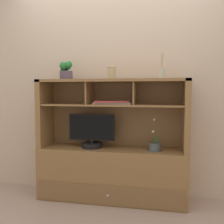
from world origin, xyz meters
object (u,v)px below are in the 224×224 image
object	(u,v)px
tv_monitor	(92,134)
ceramic_vase	(112,73)
media_console	(112,161)
potted_orchid	(155,147)
magazine_stack_left	(113,103)
potted_succulent	(66,71)
diffuser_bottle	(162,74)

from	to	relation	value
tv_monitor	ceramic_vase	bearing A→B (deg)	-1.34
tv_monitor	media_console	bearing A→B (deg)	4.99
media_console	potted_orchid	distance (m)	0.52
magazine_stack_left	potted_succulent	xyz separation A→B (m)	(-0.56, 0.07, 0.35)
potted_succulent	ceramic_vase	distance (m)	0.54
magazine_stack_left	media_console	bearing A→B (deg)	105.06
potted_succulent	ceramic_vase	size ratio (longest dim) A/B	1.54
potted_orchid	potted_succulent	size ratio (longest dim) A/B	1.65
diffuser_bottle	potted_succulent	xyz separation A→B (m)	(-1.08, 0.03, 0.05)
potted_succulent	magazine_stack_left	bearing A→B (deg)	-7.22
tv_monitor	potted_orchid	bearing A→B (deg)	-1.89
potted_orchid	ceramic_vase	distance (m)	0.93
potted_orchid	diffuser_bottle	distance (m)	0.78
media_console	potted_orchid	xyz separation A→B (m)	(0.48, -0.04, 0.20)
media_console	ceramic_vase	world-z (taller)	ceramic_vase
potted_orchid	diffuser_bottle	xyz separation A→B (m)	(0.06, 0.02, 0.78)
tv_monitor	magazine_stack_left	size ratio (longest dim) A/B	1.25
tv_monitor	diffuser_bottle	size ratio (longest dim) A/B	1.92
media_console	tv_monitor	xyz separation A→B (m)	(-0.23, -0.02, 0.31)
diffuser_bottle	potted_orchid	bearing A→B (deg)	-165.91
potted_orchid	potted_succulent	bearing A→B (deg)	177.27
media_console	ceramic_vase	xyz separation A→B (m)	(0.00, -0.03, 0.99)
diffuser_bottle	ceramic_vase	world-z (taller)	diffuser_bottle
ceramic_vase	potted_succulent	bearing A→B (deg)	176.77
media_console	magazine_stack_left	xyz separation A→B (m)	(0.02, -0.07, 0.67)
magazine_stack_left	diffuser_bottle	size ratio (longest dim) A/B	1.54
potted_succulent	media_console	bearing A→B (deg)	-0.51
tv_monitor	magazine_stack_left	xyz separation A→B (m)	(0.25, -0.05, 0.36)
media_console	diffuser_bottle	xyz separation A→B (m)	(0.54, -0.03, 0.98)
magazine_stack_left	potted_succulent	size ratio (longest dim) A/B	1.99
ceramic_vase	magazine_stack_left	bearing A→B (deg)	-66.20
tv_monitor	diffuser_bottle	world-z (taller)	diffuser_bottle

